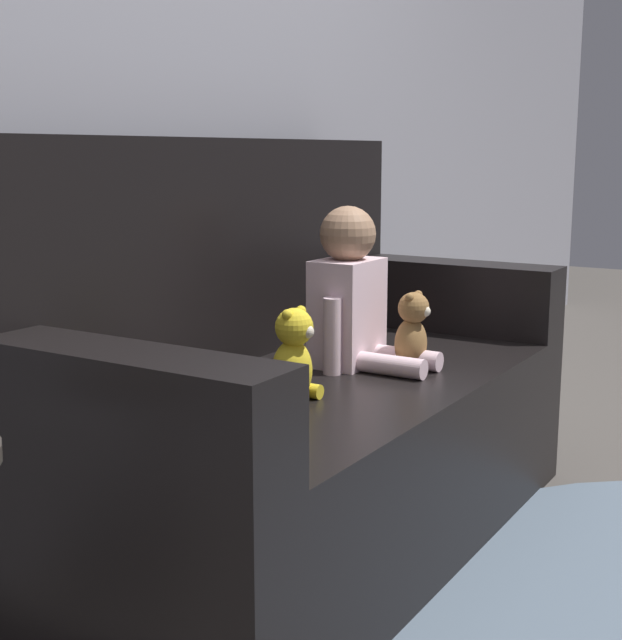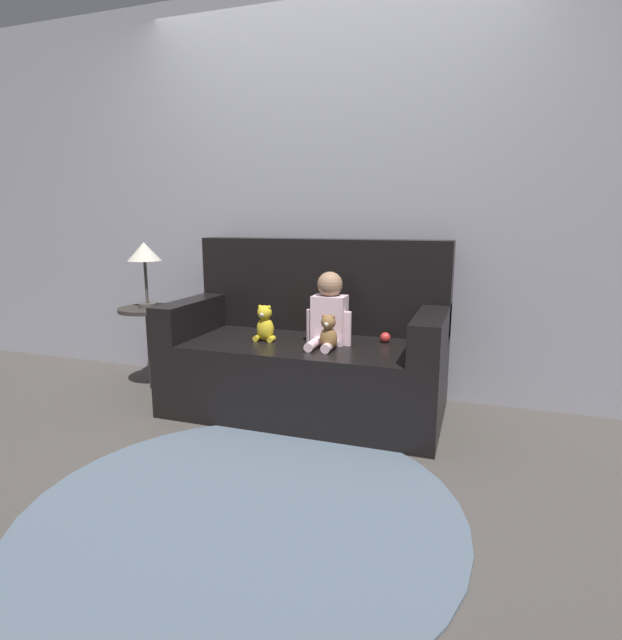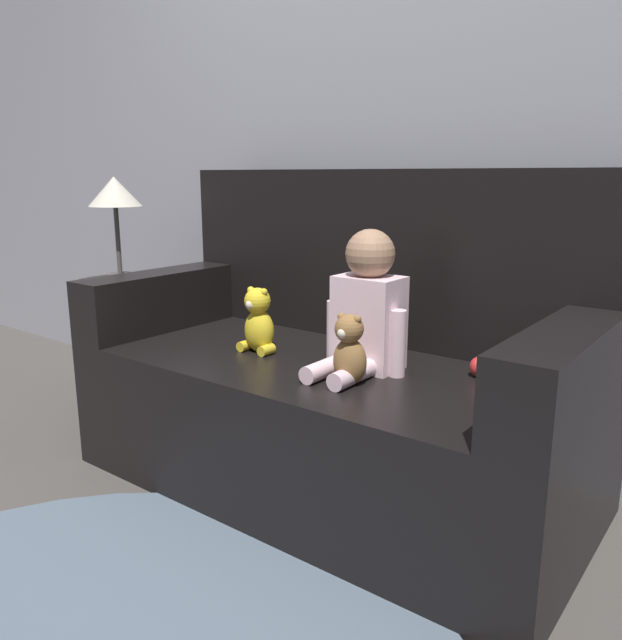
% 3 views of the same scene
% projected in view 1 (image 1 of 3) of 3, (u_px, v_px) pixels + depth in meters
% --- Properties ---
extents(ground_plane, '(12.00, 12.00, 0.00)m').
position_uv_depth(ground_plane, '(310.00, 541.00, 2.32)').
color(ground_plane, '#4C4742').
extents(wall_back, '(8.00, 0.05, 2.60)m').
position_uv_depth(wall_back, '(151.00, 35.00, 2.33)').
color(wall_back, '#93939E').
rests_on(wall_back, ground_plane).
extents(couch, '(1.63, 0.81, 1.03)m').
position_uv_depth(couch, '(288.00, 406.00, 2.29)').
color(couch, black).
rests_on(couch, ground_plane).
extents(person_baby, '(0.27, 0.32, 0.42)m').
position_uv_depth(person_baby, '(352.00, 298.00, 2.32)').
color(person_baby, silver).
rests_on(person_baby, couch).
extents(teddy_bear_brown, '(0.10, 0.09, 0.20)m').
position_uv_depth(teddy_bear_brown, '(412.00, 331.00, 2.29)').
color(teddy_bear_brown, olive).
rests_on(teddy_bear_brown, couch).
extents(plush_toy_side, '(0.13, 0.10, 0.22)m').
position_uv_depth(plush_toy_side, '(293.00, 358.00, 1.99)').
color(plush_toy_side, yellow).
rests_on(plush_toy_side, couch).
extents(toy_ball, '(0.06, 0.06, 0.06)m').
position_uv_depth(toy_ball, '(363.00, 329.00, 2.67)').
color(toy_ball, red).
rests_on(toy_ball, couch).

